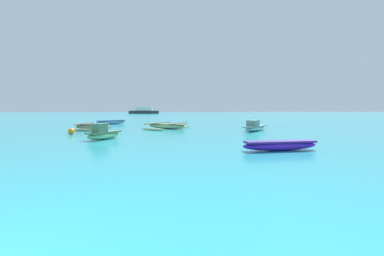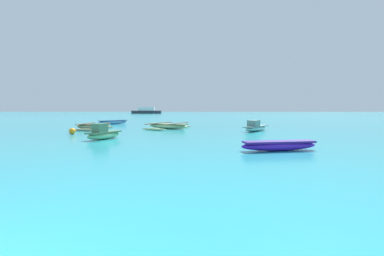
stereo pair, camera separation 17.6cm
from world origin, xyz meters
name	(u,v)px [view 1 (the left image)]	position (x,y,z in m)	size (l,w,h in m)	color
moored_boat_0	(92,127)	(-5.41, 19.71, 0.24)	(2.98, 3.60, 0.51)	tan
moored_boat_1	(280,145)	(6.44, 8.99, 0.23)	(3.36, 1.17, 0.41)	#4A1DB8
moored_boat_2	(167,126)	(0.71, 20.50, 0.23)	(4.12, 4.80, 0.49)	#C2DF9B
moored_boat_3	(111,122)	(-5.92, 26.64, 0.25)	(3.03, 2.77, 0.45)	#5E9FD6
moored_boat_4	(103,134)	(-2.26, 12.94, 0.32)	(1.71, 2.38, 0.92)	#74C687
moored_boat_5	(255,127)	(7.71, 18.12, 0.30)	(2.61, 2.97, 0.86)	#9AE1D6
mooring_buoy_0	(71,131)	(-5.31, 15.67, 0.22)	(0.43, 0.43, 0.43)	orange
distant_ferry	(144,111)	(-12.02, 82.09, 0.85)	(9.53, 2.10, 2.10)	#2D333D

